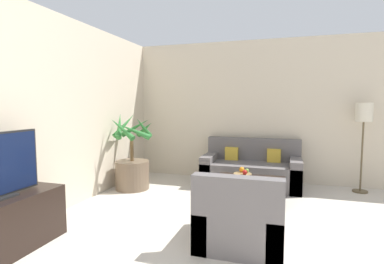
{
  "coord_description": "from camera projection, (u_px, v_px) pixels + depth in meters",
  "views": [
    {
      "loc": [
        -0.5,
        0.19,
        1.48
      ],
      "look_at": [
        -2.05,
        5.17,
        1.0
      ],
      "focal_mm": 28.0,
      "sensor_mm": 36.0,
      "label": 1
    }
  ],
  "objects": [
    {
      "name": "wall_back",
      "position": [
        314.0,
        112.0,
        5.47
      ],
      "size": [
        8.45,
        0.06,
        2.7
      ],
      "color": "beige",
      "rests_on": "ground_plane"
    },
    {
      "name": "wall_left",
      "position": [
        27.0,
        115.0,
        3.58
      ],
      "size": [
        0.06,
        7.66,
        2.7
      ],
      "color": "beige",
      "rests_on": "ground_plane"
    },
    {
      "name": "tv_console",
      "position": [
        0.0,
        227.0,
        2.92
      ],
      "size": [
        0.48,
        1.28,
        0.57
      ],
      "color": "black",
      "rests_on": "ground_plane"
    },
    {
      "name": "potted_palm",
      "position": [
        132.0,
        166.0,
        5.24
      ],
      "size": [
        0.74,
        0.82,
        1.35
      ],
      "color": "brown",
      "rests_on": "ground_plane"
    },
    {
      "name": "sofa_loveseat",
      "position": [
        251.0,
        170.0,
        5.43
      ],
      "size": [
        1.72,
        0.82,
        0.85
      ],
      "color": "#605B5B",
      "rests_on": "ground_plane"
    },
    {
      "name": "floor_lamp",
      "position": [
        364.0,
        119.0,
        4.96
      ],
      "size": [
        0.27,
        0.27,
        1.51
      ],
      "color": "brown",
      "rests_on": "ground_plane"
    },
    {
      "name": "coffee_table",
      "position": [
        250.0,
        181.0,
        4.5
      ],
      "size": [
        1.02,
        0.56,
        0.38
      ],
      "color": "black",
      "rests_on": "ground_plane"
    },
    {
      "name": "fruit_bowl",
      "position": [
        243.0,
        175.0,
        4.58
      ],
      "size": [
        0.28,
        0.28,
        0.05
      ],
      "color": "#997A4C",
      "rests_on": "coffee_table"
    },
    {
      "name": "apple_red",
      "position": [
        245.0,
        172.0,
        4.5
      ],
      "size": [
        0.07,
        0.07,
        0.07
      ],
      "color": "red",
      "rests_on": "fruit_bowl"
    },
    {
      "name": "apple_green",
      "position": [
        247.0,
        171.0,
        4.63
      ],
      "size": [
        0.06,
        0.06,
        0.06
      ],
      "color": "olive",
      "rests_on": "fruit_bowl"
    },
    {
      "name": "orange_fruit",
      "position": [
        242.0,
        169.0,
        4.67
      ],
      "size": [
        0.08,
        0.08,
        0.08
      ],
      "color": "orange",
      "rests_on": "fruit_bowl"
    },
    {
      "name": "armchair",
      "position": [
        241.0,
        220.0,
        3.16
      ],
      "size": [
        0.87,
        0.87,
        0.81
      ],
      "color": "#605B5B",
      "rests_on": "ground_plane"
    },
    {
      "name": "ottoman",
      "position": [
        246.0,
        203.0,
        3.94
      ],
      "size": [
        0.57,
        0.47,
        0.36
      ],
      "color": "#605B5B",
      "rests_on": "ground_plane"
    }
  ]
}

